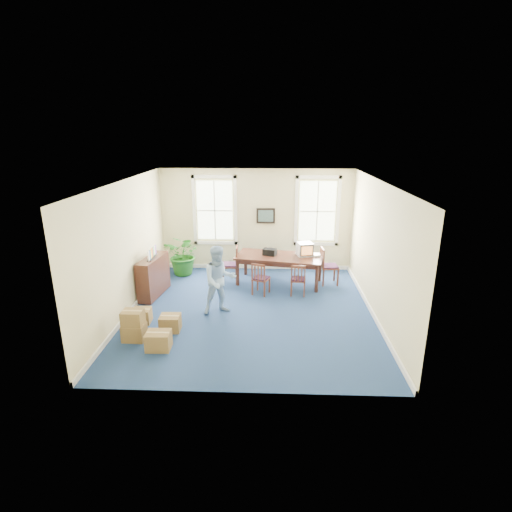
{
  "coord_description": "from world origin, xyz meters",
  "views": [
    {
      "loc": [
        0.49,
        -9.07,
        4.31
      ],
      "look_at": [
        0.1,
        0.6,
        1.25
      ],
      "focal_mm": 28.0,
      "sensor_mm": 36.0,
      "label": 1
    }
  ],
  "objects_px": {
    "potted_plant": "(184,255)",
    "crt_tv": "(305,249)",
    "cardboard_boxes": "(143,323)",
    "conference_table": "(279,269)",
    "credenza": "(153,277)",
    "man": "(219,280)",
    "chair_near_left": "(261,278)"
  },
  "relations": [
    {
      "from": "man",
      "to": "potted_plant",
      "type": "bearing_deg",
      "value": 96.48
    },
    {
      "from": "crt_tv",
      "to": "chair_near_left",
      "type": "bearing_deg",
      "value": -157.8
    },
    {
      "from": "crt_tv",
      "to": "credenza",
      "type": "relative_size",
      "value": 0.34
    },
    {
      "from": "crt_tv",
      "to": "chair_near_left",
      "type": "distance_m",
      "value": 1.63
    },
    {
      "from": "conference_table",
      "to": "crt_tv",
      "type": "bearing_deg",
      "value": 15.25
    },
    {
      "from": "crt_tv",
      "to": "man",
      "type": "distance_m",
      "value": 3.06
    },
    {
      "from": "man",
      "to": "credenza",
      "type": "height_order",
      "value": "man"
    },
    {
      "from": "crt_tv",
      "to": "man",
      "type": "relative_size",
      "value": 0.27
    },
    {
      "from": "chair_near_left",
      "to": "potted_plant",
      "type": "distance_m",
      "value": 2.83
    },
    {
      "from": "conference_table",
      "to": "credenza",
      "type": "relative_size",
      "value": 1.84
    },
    {
      "from": "conference_table",
      "to": "potted_plant",
      "type": "height_order",
      "value": "potted_plant"
    },
    {
      "from": "credenza",
      "to": "potted_plant",
      "type": "relative_size",
      "value": 1.05
    },
    {
      "from": "man",
      "to": "potted_plant",
      "type": "xyz_separation_m",
      "value": [
        -1.44,
        2.68,
        -0.21
      ]
    },
    {
      "from": "crt_tv",
      "to": "cardboard_boxes",
      "type": "relative_size",
      "value": 0.37
    },
    {
      "from": "man",
      "to": "potted_plant",
      "type": "distance_m",
      "value": 3.05
    },
    {
      "from": "potted_plant",
      "to": "cardboard_boxes",
      "type": "height_order",
      "value": "potted_plant"
    },
    {
      "from": "conference_table",
      "to": "crt_tv",
      "type": "height_order",
      "value": "crt_tv"
    },
    {
      "from": "potted_plant",
      "to": "cardboard_boxes",
      "type": "distance_m",
      "value": 4.01
    },
    {
      "from": "conference_table",
      "to": "potted_plant",
      "type": "relative_size",
      "value": 1.93
    },
    {
      "from": "crt_tv",
      "to": "potted_plant",
      "type": "height_order",
      "value": "potted_plant"
    },
    {
      "from": "chair_near_left",
      "to": "potted_plant",
      "type": "xyz_separation_m",
      "value": [
        -2.41,
        1.46,
        0.18
      ]
    },
    {
      "from": "credenza",
      "to": "potted_plant",
      "type": "height_order",
      "value": "potted_plant"
    },
    {
      "from": "conference_table",
      "to": "man",
      "type": "bearing_deg",
      "value": -114.81
    },
    {
      "from": "chair_near_left",
      "to": "potted_plant",
      "type": "height_order",
      "value": "potted_plant"
    },
    {
      "from": "conference_table",
      "to": "chair_near_left",
      "type": "bearing_deg",
      "value": -110.11
    },
    {
      "from": "chair_near_left",
      "to": "cardboard_boxes",
      "type": "bearing_deg",
      "value": 67.48
    },
    {
      "from": "man",
      "to": "credenza",
      "type": "bearing_deg",
      "value": 130.69
    },
    {
      "from": "credenza",
      "to": "cardboard_boxes",
      "type": "relative_size",
      "value": 1.07
    },
    {
      "from": "conference_table",
      "to": "cardboard_boxes",
      "type": "bearing_deg",
      "value": -120.4
    },
    {
      "from": "potted_plant",
      "to": "crt_tv",
      "type": "bearing_deg",
      "value": -8.75
    },
    {
      "from": "conference_table",
      "to": "chair_near_left",
      "type": "height_order",
      "value": "chair_near_left"
    },
    {
      "from": "chair_near_left",
      "to": "man",
      "type": "height_order",
      "value": "man"
    }
  ]
}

